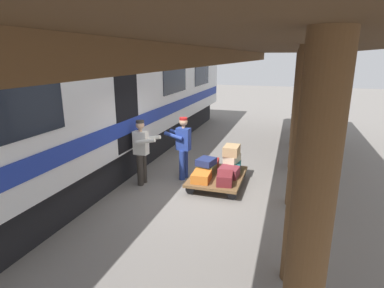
% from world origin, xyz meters
% --- Properties ---
extents(ground_plane, '(60.00, 60.00, 0.00)m').
position_xyz_m(ground_plane, '(0.00, 0.00, 0.00)').
color(ground_plane, slate).
extents(platform_canopy, '(3.20, 16.35, 3.56)m').
position_xyz_m(platform_canopy, '(-2.01, -0.00, 3.23)').
color(platform_canopy, brown).
rests_on(platform_canopy, ground_plane).
extents(train_car, '(3.02, 19.35, 4.00)m').
position_xyz_m(train_car, '(3.46, 0.00, 2.06)').
color(train_car, silver).
rests_on(train_car, ground_plane).
extents(luggage_cart, '(1.30, 1.81, 0.29)m').
position_xyz_m(luggage_cart, '(-0.24, -0.57, 0.24)').
color(luggage_cart, brown).
rests_on(luggage_cart, ground_plane).
extents(suitcase_orange_carryall, '(0.46, 0.60, 0.22)m').
position_xyz_m(suitcase_orange_carryall, '(0.05, -0.07, 0.40)').
color(suitcase_orange_carryall, '#CC6B23').
rests_on(suitcase_orange_carryall, luggage_cart).
extents(suitcase_burgundy_valise, '(0.51, 0.51, 0.24)m').
position_xyz_m(suitcase_burgundy_valise, '(-0.53, -0.57, 0.40)').
color(suitcase_burgundy_valise, maroon).
rests_on(suitcase_burgundy_valise, luggage_cart).
extents(suitcase_maroon_trunk, '(0.43, 0.61, 0.26)m').
position_xyz_m(suitcase_maroon_trunk, '(-0.53, -0.07, 0.41)').
color(suitcase_maroon_trunk, maroon).
rests_on(suitcase_maroon_trunk, luggage_cart).
extents(suitcase_olive_duffel, '(0.45, 0.49, 0.26)m').
position_xyz_m(suitcase_olive_duffel, '(0.05, -0.57, 0.42)').
color(suitcase_olive_duffel, brown).
rests_on(suitcase_olive_duffel, luggage_cart).
extents(suitcase_teal_softside, '(0.48, 0.58, 0.23)m').
position_xyz_m(suitcase_teal_softside, '(-0.53, -1.07, 0.40)').
color(suitcase_teal_softside, '#1E666B').
rests_on(suitcase_teal_softside, luggage_cart).
extents(suitcase_red_plastic, '(0.43, 0.56, 0.22)m').
position_xyz_m(suitcase_red_plastic, '(0.05, -1.07, 0.40)').
color(suitcase_red_plastic, '#AD231E').
rests_on(suitcase_red_plastic, luggage_cart).
extents(suitcase_cream_canvas, '(0.41, 0.58, 0.20)m').
position_xyz_m(suitcase_cream_canvas, '(-0.51, -1.06, 0.61)').
color(suitcase_cream_canvas, beige).
rests_on(suitcase_cream_canvas, suitcase_teal_softside).
extents(suitcase_tan_vintage, '(0.39, 0.54, 0.25)m').
position_xyz_m(suitcase_tan_vintage, '(-0.50, -1.06, 0.84)').
color(suitcase_tan_vintage, tan).
rests_on(suitcase_tan_vintage, suitcase_cream_canvas).
extents(suitcase_navy_fabric, '(0.50, 0.55, 0.17)m').
position_xyz_m(suitcase_navy_fabric, '(0.06, -0.54, 0.63)').
color(suitcase_navy_fabric, navy).
rests_on(suitcase_navy_fabric, suitcase_olive_duffel).
extents(porter_in_overalls, '(0.70, 0.47, 1.70)m').
position_xyz_m(porter_in_overalls, '(0.78, -0.78, 0.93)').
color(porter_in_overalls, navy).
rests_on(porter_in_overalls, ground_plane).
extents(porter_by_door, '(0.67, 0.43, 1.70)m').
position_xyz_m(porter_by_door, '(1.65, -0.08, 0.93)').
color(porter_by_door, '#332D28').
rests_on(porter_by_door, ground_plane).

